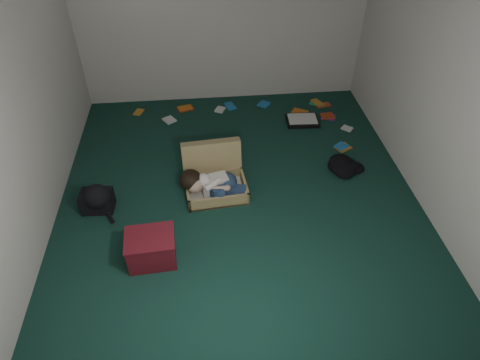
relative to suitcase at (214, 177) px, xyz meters
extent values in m
plane|color=#12352B|center=(0.26, -0.17, -0.15)|extent=(4.50, 4.50, 0.00)
plane|color=silver|center=(0.26, 2.08, 1.15)|extent=(4.50, 0.00, 4.50)
plane|color=silver|center=(0.26, -2.42, 1.15)|extent=(4.50, 0.00, 4.50)
plane|color=silver|center=(-1.74, -0.17, 1.15)|extent=(0.00, 4.50, 4.50)
plane|color=silver|center=(2.26, -0.17, 1.15)|extent=(0.00, 4.50, 4.50)
cube|color=tan|center=(0.01, -0.14, -0.07)|extent=(0.72, 0.54, 0.16)
cube|color=beige|center=(0.01, -0.14, -0.11)|extent=(0.66, 0.48, 0.02)
cube|color=tan|center=(-0.02, 0.18, 0.09)|extent=(0.70, 0.27, 0.50)
cube|color=white|center=(-0.01, -0.16, 0.02)|extent=(0.32, 0.23, 0.21)
sphere|color=tan|center=(-0.22, -0.20, 0.07)|extent=(0.18, 0.18, 0.18)
ellipsoid|color=black|center=(-0.27, -0.15, 0.11)|extent=(0.25, 0.26, 0.21)
ellipsoid|color=navy|center=(0.14, -0.14, 0.02)|extent=(0.22, 0.26, 0.21)
cube|color=navy|center=(0.07, -0.25, 0.01)|extent=(0.28, 0.23, 0.14)
cube|color=navy|center=(0.22, -0.25, -0.02)|extent=(0.25, 0.17, 0.11)
sphere|color=white|center=(0.31, -0.21, -0.04)|extent=(0.11, 0.11, 0.11)
sphere|color=white|center=(0.31, -0.28, -0.05)|extent=(0.10, 0.10, 0.10)
cylinder|color=tan|center=(0.05, -0.28, 0.06)|extent=(0.18, 0.07, 0.06)
cube|color=maroon|center=(-0.66, -1.02, 0.00)|extent=(0.46, 0.37, 0.30)
cube|color=maroon|center=(-0.66, -1.02, 0.16)|extent=(0.48, 0.39, 0.02)
cube|color=black|center=(1.31, 1.25, -0.12)|extent=(0.46, 0.35, 0.06)
cube|color=white|center=(1.31, 1.25, -0.09)|extent=(0.41, 0.31, 0.01)
cube|color=orange|center=(-1.01, 1.74, -0.14)|extent=(0.18, 0.13, 0.02)
cube|color=#AD3D17|center=(-0.33, 1.78, -0.14)|extent=(0.22, 0.21, 0.02)
cube|color=silver|center=(0.18, 1.68, -0.14)|extent=(0.18, 0.21, 0.02)
cube|color=#1F6EAD|center=(0.84, 1.78, -0.14)|extent=(0.19, 0.21, 0.02)
cube|color=orange|center=(1.32, 1.49, -0.14)|extent=(0.22, 0.21, 0.02)
cube|color=#278F50|center=(1.64, 1.72, -0.14)|extent=(0.19, 0.15, 0.02)
cube|color=#84228B|center=(1.71, 1.35, -0.14)|extent=(0.22, 0.22, 0.02)
cube|color=beige|center=(1.89, 1.02, -0.14)|extent=(0.16, 0.20, 0.02)
cube|color=orange|center=(1.71, 0.59, -0.14)|extent=(0.20, 0.22, 0.02)
cube|color=#AD3D17|center=(1.72, 1.67, -0.14)|extent=(0.22, 0.20, 0.02)
cube|color=silver|center=(-0.56, 1.48, -0.14)|extent=(0.20, 0.16, 0.02)
cube|color=#1F6EAD|center=(0.33, 1.78, -0.14)|extent=(0.22, 0.22, 0.02)
camera|label=1|loc=(-0.09, -3.76, 3.15)|focal=32.00mm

